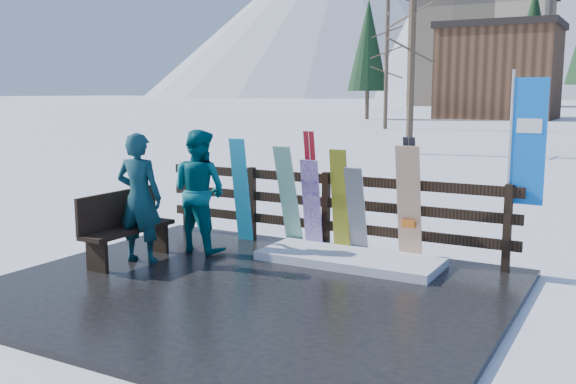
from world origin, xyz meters
The scene contains 16 objects.
ground centered at (0.00, 0.00, 0.00)m, with size 700.00×700.00×0.00m, color white.
deck centered at (0.00, 0.00, 0.04)m, with size 6.00×5.00×0.08m, color black.
fence centered at (0.00, 2.20, 0.74)m, with size 5.60×0.10×1.15m.
snow_patch centered at (0.65, 1.60, 0.14)m, with size 2.48×1.00×0.12m, color white.
bench centered at (-2.12, 0.20, 0.60)m, with size 0.41×1.50×0.97m.
snowboard_0 centered at (-1.36, 1.98, 0.89)m, with size 0.27×0.03×1.63m, color #1991B8.
snowboard_1 centered at (-0.52, 1.98, 0.85)m, with size 0.28×0.03×1.60m, color white.
snowboard_2 centered at (0.33, 1.98, 0.84)m, with size 0.25×0.03×1.54m, color yellow.
snowboard_3 centered at (-0.13, 1.98, 0.76)m, with size 0.28×0.03×1.37m, color silver.
snowboard_4 centered at (0.58, 1.98, 0.72)m, with size 0.26×0.03×1.32m, color black.
snowboard_5 centered at (1.35, 1.98, 0.89)m, with size 0.33×0.03×1.64m, color silver.
ski_pair_a centered at (-0.15, 2.05, 0.96)m, with size 0.16×0.30×1.77m.
ski_pair_b centered at (1.34, 2.05, 0.95)m, with size 0.17×0.28×1.73m.
rental_flag centered at (2.74, 2.25, 1.69)m, with size 0.45×0.04×2.60m.
person_front centered at (-1.90, 0.28, 0.97)m, with size 0.65×0.43×1.78m, color #14544E.
person_back centered at (-1.56, 1.17, 0.98)m, with size 0.87×0.68×1.79m, color #065A64.
Camera 1 is at (4.07, -6.26, 2.40)m, focal length 40.00 mm.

